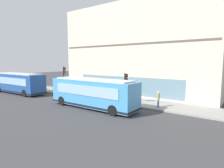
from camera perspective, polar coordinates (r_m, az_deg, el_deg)
name	(u,v)px	position (r m, az deg, el deg)	size (l,w,h in m)	color
ground	(91,107)	(20.36, -6.36, -6.94)	(120.00, 120.00, 0.00)	#38383A
sidewalk_curb	(116,99)	(23.95, 1.30, -4.60)	(4.26, 40.00, 0.15)	gray
building_corner	(138,51)	(28.31, 7.93, 10.05)	(7.03, 22.69, 12.89)	beige
city_bus_nearside	(93,93)	(19.62, -5.89, -2.83)	(2.61, 10.04, 3.07)	#3F8CC6
city_bus_far_down_street	(19,83)	(31.82, -26.63, 0.23)	(2.87, 10.12, 3.07)	#1E478C
traffic_light_near_corner	(126,82)	(20.82, 4.23, 0.53)	(0.32, 0.49, 3.44)	black
traffic_light_down_block	(64,75)	(27.59, -14.43, 2.68)	(0.32, 0.49, 3.98)	black
fire_hydrant	(100,96)	(23.69, -3.55, -3.67)	(0.35, 0.35, 0.74)	yellow
pedestrian_near_building_entrance	(102,90)	(24.66, -2.99, -1.88)	(0.32, 0.32, 1.64)	#99994C
pedestrian_near_hydrant	(83,89)	(25.97, -8.92, -1.65)	(0.32, 0.32, 1.54)	gold
pedestrian_by_light_pole	(158,98)	(19.82, 13.98, -4.21)	(0.32, 0.32, 1.67)	#3359A5
pedestrian_walking_along_curb	(75,86)	(28.93, -11.28, -0.72)	(0.32, 0.32, 1.61)	#3359A5
newspaper_vending_box	(93,91)	(26.91, -5.75, -2.21)	(0.44, 0.42, 0.90)	#197233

